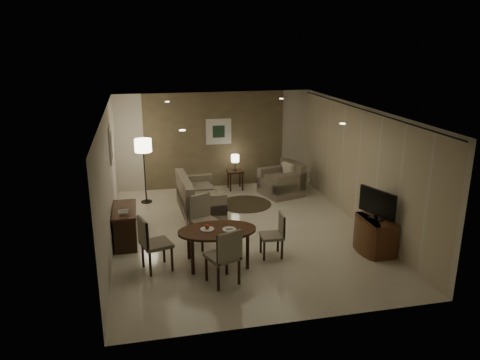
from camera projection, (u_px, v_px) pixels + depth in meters
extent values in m
cube|color=beige|center=(242.00, 232.00, 10.35)|extent=(5.50, 7.00, 0.00)
cube|color=white|center=(242.00, 110.00, 9.56)|extent=(5.50, 7.00, 0.00)
cube|color=#756A49|center=(215.00, 140.00, 13.23)|extent=(5.50, 0.00, 2.70)
cube|color=beige|center=(109.00, 182.00, 9.39)|extent=(0.00, 7.00, 2.70)
cube|color=beige|center=(361.00, 166.00, 10.52)|extent=(0.00, 7.00, 2.70)
cube|color=#756A49|center=(215.00, 140.00, 13.21)|extent=(3.96, 0.03, 2.70)
cylinder|color=black|center=(363.00, 109.00, 10.13)|extent=(0.03, 6.80, 0.03)
cube|color=silver|center=(219.00, 131.00, 13.14)|extent=(0.72, 0.03, 0.72)
cube|color=#1C3221|center=(219.00, 132.00, 13.12)|extent=(0.34, 0.01, 0.34)
cube|color=silver|center=(111.00, 145.00, 10.38)|extent=(0.03, 0.60, 0.80)
cube|color=gray|center=(112.00, 145.00, 10.38)|extent=(0.01, 0.46, 0.64)
cylinder|color=white|center=(182.00, 130.00, 7.60)|extent=(0.10, 0.10, 0.01)
cylinder|color=white|center=(343.00, 124.00, 8.17)|extent=(0.10, 0.10, 0.01)
cylinder|color=white|center=(167.00, 102.00, 10.96)|extent=(0.10, 0.10, 0.01)
cylinder|color=white|center=(281.00, 99.00, 11.54)|extent=(0.10, 0.10, 0.01)
cylinder|color=white|center=(207.00, 229.00, 8.73)|extent=(0.26, 0.26, 0.02)
cylinder|color=white|center=(229.00, 229.00, 8.72)|extent=(0.26, 0.26, 0.02)
sphere|color=#A33112|center=(207.00, 226.00, 8.71)|extent=(0.09, 0.09, 0.09)
cube|color=white|center=(229.00, 228.00, 8.71)|extent=(0.12, 0.08, 0.03)
cylinder|color=#3E3323|center=(246.00, 204.00, 12.09)|extent=(1.33, 1.33, 0.01)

